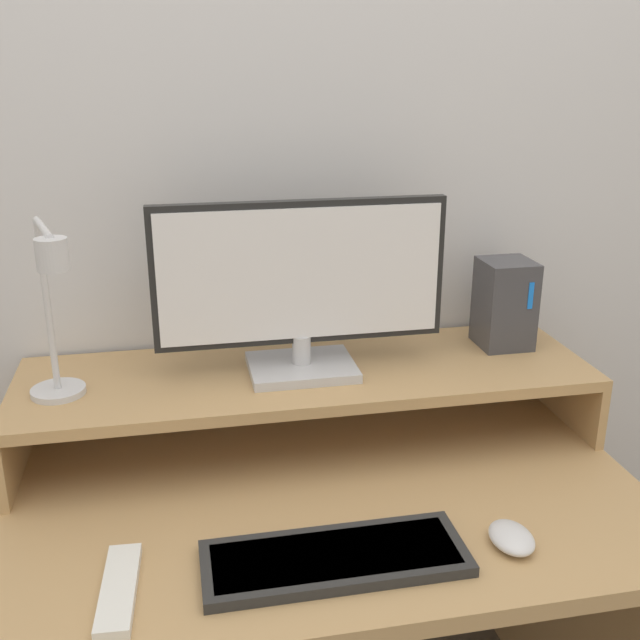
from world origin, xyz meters
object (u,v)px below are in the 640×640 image
desk_lamp (53,317)px  mouse (512,538)px  remote_control (119,589)px  router_dock (505,303)px  monitor (301,286)px  keyboard (335,558)px

desk_lamp → mouse: 0.82m
remote_control → desk_lamp: bearing=106.4°
router_dock → mouse: router_dock is taller
monitor → keyboard: bearing=-93.0°
desk_lamp → mouse: desk_lamp is taller
keyboard → remote_control: keyboard is taller
monitor → desk_lamp: monitor is taller
router_dock → keyboard: 0.69m
mouse → router_dock: bearing=68.7°
keyboard → desk_lamp: bearing=142.3°
desk_lamp → remote_control: size_ratio=1.71×
router_dock → monitor: bearing=-172.7°
desk_lamp → mouse: (0.69, -0.33, -0.30)m
desk_lamp → keyboard: 0.60m
desk_lamp → mouse: size_ratio=3.55×
monitor → router_dock: size_ratio=3.00×
monitor → router_dock: (0.44, 0.06, -0.08)m
keyboard → mouse: (0.28, -0.01, 0.00)m
keyboard → remote_control: (-0.32, -0.00, -0.00)m
monitor → desk_lamp: bearing=-169.6°
keyboard → router_dock: bearing=44.5°
desk_lamp → keyboard: (0.41, -0.32, -0.31)m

